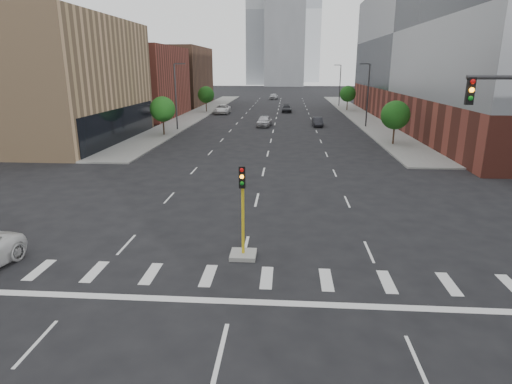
# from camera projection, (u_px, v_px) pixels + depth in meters

# --- Properties ---
(sidewalk_left_far) EXTENTS (5.00, 92.00, 0.15)m
(sidewalk_left_far) POSITION_uv_depth(u_px,v_px,m) (201.00, 112.00, 83.31)
(sidewalk_left_far) COLOR gray
(sidewalk_left_far) RESTS_ON ground
(sidewalk_right_far) EXTENTS (5.00, 92.00, 0.15)m
(sidewalk_right_far) POSITION_uv_depth(u_px,v_px,m) (356.00, 114.00, 81.22)
(sidewalk_right_far) COLOR gray
(sidewalk_right_far) RESTS_ON ground
(building_left_mid) EXTENTS (20.00, 24.00, 14.00)m
(building_left_mid) POSITION_uv_depth(u_px,v_px,m) (35.00, 81.00, 49.70)
(building_left_mid) COLOR tan
(building_left_mid) RESTS_ON ground
(building_left_far_a) EXTENTS (20.00, 22.00, 12.00)m
(building_left_far_a) POSITION_uv_depth(u_px,v_px,m) (120.00, 82.00, 74.86)
(building_left_far_a) COLOR brown
(building_left_far_a) RESTS_ON ground
(building_left_far_b) EXTENTS (20.00, 24.00, 13.00)m
(building_left_far_b) POSITION_uv_depth(u_px,v_px,m) (162.00, 76.00, 99.61)
(building_left_far_b) COLOR brown
(building_left_far_b) RESTS_ON ground
(building_right_main) EXTENTS (24.00, 70.00, 22.00)m
(building_right_main) POSITION_uv_depth(u_px,v_px,m) (474.00, 50.00, 63.74)
(building_right_main) COLOR brown
(building_right_main) RESTS_ON ground
(tower_left) EXTENTS (22.00, 22.00, 70.00)m
(tower_left) POSITION_uv_depth(u_px,v_px,m) (270.00, 12.00, 212.76)
(tower_left) COLOR #B2B7BC
(tower_left) RESTS_ON ground
(tower_right) EXTENTS (20.00, 20.00, 80.00)m
(tower_right) POSITION_uv_depth(u_px,v_px,m) (303.00, 11.00, 248.38)
(tower_right) COLOR #B2B7BC
(tower_right) RESTS_ON ground
(tower_mid) EXTENTS (18.00, 18.00, 44.00)m
(tower_mid) POSITION_uv_depth(u_px,v_px,m) (285.00, 37.00, 196.71)
(tower_mid) COLOR slate
(tower_mid) RESTS_ON ground
(median_traffic_signal) EXTENTS (1.20, 1.20, 4.40)m
(median_traffic_signal) POSITION_uv_depth(u_px,v_px,m) (243.00, 238.00, 19.77)
(median_traffic_signal) COLOR #999993
(median_traffic_signal) RESTS_ON ground
(streetlight_right_a) EXTENTS (1.60, 0.22, 9.07)m
(streetlight_right_a) POSITION_uv_depth(u_px,v_px,m) (367.00, 93.00, 61.76)
(streetlight_right_a) COLOR #2D2D30
(streetlight_right_a) RESTS_ON ground
(streetlight_right_b) EXTENTS (1.60, 0.22, 9.07)m
(streetlight_right_b) POSITION_uv_depth(u_px,v_px,m) (340.00, 84.00, 95.26)
(streetlight_right_b) COLOR #2D2D30
(streetlight_right_b) RESTS_ON ground
(streetlight_left) EXTENTS (1.60, 0.22, 9.07)m
(streetlight_left) POSITION_uv_depth(u_px,v_px,m) (176.00, 94.00, 58.84)
(streetlight_left) COLOR #2D2D30
(streetlight_left) RESTS_ON ground
(tree_left_near) EXTENTS (3.20, 3.20, 4.85)m
(tree_left_near) POSITION_uv_depth(u_px,v_px,m) (163.00, 109.00, 54.55)
(tree_left_near) COLOR #382619
(tree_left_near) RESTS_ON ground
(tree_left_far) EXTENTS (3.20, 3.20, 4.85)m
(tree_left_far) POSITION_uv_depth(u_px,v_px,m) (206.00, 95.00, 83.27)
(tree_left_far) COLOR #382619
(tree_left_far) RESTS_ON ground
(tree_right_near) EXTENTS (3.20, 3.20, 4.85)m
(tree_right_near) POSITION_uv_depth(u_px,v_px,m) (395.00, 115.00, 47.81)
(tree_right_near) COLOR #382619
(tree_right_near) RESTS_ON ground
(tree_right_far) EXTENTS (3.20, 3.20, 4.85)m
(tree_right_far) POSITION_uv_depth(u_px,v_px,m) (348.00, 94.00, 86.10)
(tree_right_far) COLOR #382619
(tree_right_far) RESTS_ON ground
(car_near_left) EXTENTS (2.37, 4.97, 1.64)m
(car_near_left) POSITION_uv_depth(u_px,v_px,m) (264.00, 121.00, 63.85)
(car_near_left) COLOR #B6B6BB
(car_near_left) RESTS_ON ground
(car_mid_right) EXTENTS (1.55, 4.08, 1.33)m
(car_mid_right) POSITION_uv_depth(u_px,v_px,m) (317.00, 122.00, 64.06)
(car_mid_right) COLOR #232329
(car_mid_right) RESTS_ON ground
(car_far_left) EXTENTS (2.94, 6.10, 1.68)m
(car_far_left) POSITION_uv_depth(u_px,v_px,m) (222.00, 109.00, 81.56)
(car_far_left) COLOR white
(car_far_left) RESTS_ON ground
(car_deep_right) EXTENTS (1.97, 4.76, 1.38)m
(car_deep_right) POSITION_uv_depth(u_px,v_px,m) (287.00, 109.00, 84.01)
(car_deep_right) COLOR black
(car_deep_right) RESTS_ON ground
(car_distant) EXTENTS (2.53, 5.12, 1.68)m
(car_distant) POSITION_uv_depth(u_px,v_px,m) (273.00, 96.00, 117.09)
(car_distant) COLOR #B2B3B6
(car_distant) RESTS_ON ground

